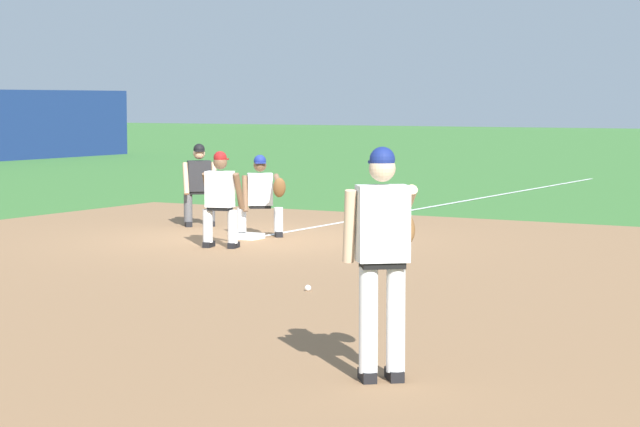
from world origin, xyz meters
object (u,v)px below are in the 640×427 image
first_baseman (262,193)px  baserunner (220,196)px  baseball (308,288)px  first_base_bag (249,236)px  umpire (199,182)px  pitcher (383,249)px

first_baseman → baserunner: bearing=-171.2°
baseball → first_baseman: size_ratio=0.06×
baseball → first_baseman: bearing=38.1°
first_base_bag → baserunner: baserunner is taller
umpire → pitcher: bearing=-137.8°
pitcher → baserunner: bearing=42.6°
first_baseman → umpire: (0.96, 1.92, 0.06)m
first_base_bag → baserunner: (-1.22, -0.29, 0.75)m
pitcher → umpire: pitcher is taller
baseball → baserunner: 4.53m
first_base_bag → baserunner: bearing=-166.5°
baseball → pitcher: bearing=-142.2°
first_base_bag → baserunner: size_ratio=0.26×
baseball → pitcher: size_ratio=0.04×
first_base_bag → umpire: bearing=55.9°
first_base_bag → pitcher: (-7.93, -6.48, 1.01)m
first_base_bag → pitcher: pitcher is taller
first_base_bag → baserunner: 1.46m
baseball → baserunner: size_ratio=0.05×
first_baseman → umpire: 2.14m
pitcher → first_baseman: pitcher is taller
baseball → pitcher: pitcher is taller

